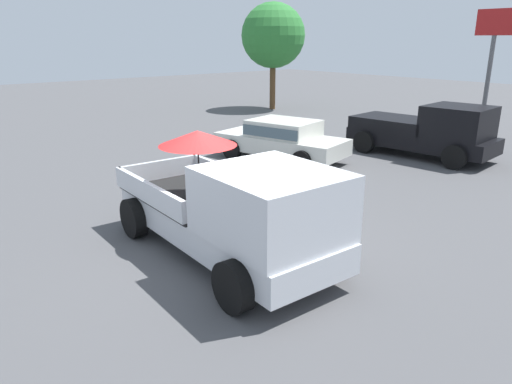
% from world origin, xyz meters
% --- Properties ---
extents(ground_plane, '(80.00, 80.00, 0.00)m').
position_xyz_m(ground_plane, '(0.00, 0.00, 0.00)').
color(ground_plane, '#4C4C4F').
extents(pickup_truck_main, '(5.12, 2.41, 2.21)m').
position_xyz_m(pickup_truck_main, '(0.44, -0.02, 0.99)').
color(pickup_truck_main, black).
rests_on(pickup_truck_main, ground).
extents(pickup_truck_far, '(4.95, 2.54, 1.80)m').
position_xyz_m(pickup_truck_far, '(-1.82, 9.79, 0.87)').
color(pickup_truck_far, black).
rests_on(pickup_truck_far, ground).
extents(parked_sedan_near, '(4.60, 2.75, 1.33)m').
position_xyz_m(parked_sedan_near, '(-4.58, 5.70, 0.74)').
color(parked_sedan_near, black).
rests_on(parked_sedan_near, ground).
extents(motel_sign, '(1.40, 0.16, 4.84)m').
position_xyz_m(motel_sign, '(-1.62, 13.22, 3.42)').
color(motel_sign, '#59595B').
rests_on(motel_sign, ground).
extents(tree_by_lot, '(3.49, 3.49, 5.74)m').
position_xyz_m(tree_by_lot, '(-13.75, 13.45, 3.98)').
color(tree_by_lot, brown).
rests_on(tree_by_lot, ground).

